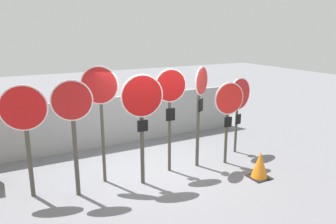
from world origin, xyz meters
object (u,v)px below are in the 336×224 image
(stop_sign_0, at_px, (25,120))
(stop_sign_7, at_px, (239,100))
(stop_sign_6, at_px, (229,107))
(traffic_cone_0, at_px, (260,165))
(stop_sign_4, at_px, (170,99))
(stop_sign_2, at_px, (100,98))
(stop_sign_3, at_px, (142,109))
(stop_sign_5, at_px, (200,99))
(stop_sign_1, at_px, (73,117))

(stop_sign_0, height_order, stop_sign_7, stop_sign_0)
(stop_sign_6, distance_m, traffic_cone_0, 1.58)
(stop_sign_4, height_order, stop_sign_7, stop_sign_4)
(stop_sign_0, relative_size, traffic_cone_0, 3.72)
(stop_sign_0, height_order, stop_sign_2, stop_sign_2)
(stop_sign_2, relative_size, stop_sign_4, 1.05)
(stop_sign_3, bearing_deg, stop_sign_7, 16.67)
(stop_sign_2, height_order, stop_sign_7, stop_sign_2)
(stop_sign_4, bearing_deg, traffic_cone_0, -32.82)
(stop_sign_2, distance_m, stop_sign_5, 2.40)
(stop_sign_2, distance_m, stop_sign_7, 3.86)
(stop_sign_0, xyz_separation_m, stop_sign_2, (1.51, -0.04, 0.28))
(stop_sign_6, bearing_deg, stop_sign_5, 169.21)
(stop_sign_5, distance_m, traffic_cone_0, 2.08)
(stop_sign_6, xyz_separation_m, stop_sign_7, (0.75, 0.50, 0.01))
(stop_sign_0, xyz_separation_m, stop_sign_3, (2.25, -0.54, 0.08))
(stop_sign_3, xyz_separation_m, stop_sign_6, (2.34, 0.05, -0.23))
(stop_sign_0, relative_size, stop_sign_7, 1.11)
(stop_sign_1, height_order, stop_sign_6, stop_sign_1)
(stop_sign_3, bearing_deg, stop_sign_0, 173.23)
(stop_sign_0, distance_m, stop_sign_3, 2.32)
(stop_sign_2, relative_size, stop_sign_6, 1.25)
(stop_sign_2, bearing_deg, stop_sign_3, -1.94)
(stop_sign_4, relative_size, stop_sign_7, 1.19)
(stop_sign_2, bearing_deg, stop_sign_5, 26.02)
(stop_sign_1, relative_size, stop_sign_6, 1.15)
(stop_sign_0, xyz_separation_m, stop_sign_7, (5.34, 0.01, -0.14))
(stop_sign_3, xyz_separation_m, stop_sign_5, (1.63, 0.26, 0.00))
(stop_sign_4, bearing_deg, stop_sign_2, 178.59)
(stop_sign_0, relative_size, stop_sign_3, 0.95)
(stop_sign_4, distance_m, stop_sign_7, 2.27)
(stop_sign_5, relative_size, traffic_cone_0, 3.99)
(stop_sign_7, bearing_deg, stop_sign_1, 172.07)
(stop_sign_0, bearing_deg, traffic_cone_0, -6.14)
(stop_sign_1, bearing_deg, stop_sign_0, 165.46)
(stop_sign_7, bearing_deg, stop_sign_4, 172.86)
(traffic_cone_0, bearing_deg, stop_sign_6, 99.27)
(stop_sign_0, distance_m, stop_sign_1, 0.93)
(stop_sign_3, bearing_deg, stop_sign_6, 7.91)
(stop_sign_0, bearing_deg, stop_sign_1, -13.24)
(stop_sign_0, bearing_deg, stop_sign_6, 5.45)
(stop_sign_3, xyz_separation_m, stop_sign_4, (0.85, 0.32, 0.06))
(stop_sign_1, relative_size, stop_sign_4, 0.97)
(stop_sign_6, bearing_deg, traffic_cone_0, -75.41)
(stop_sign_6, bearing_deg, stop_sign_7, 38.85)
(stop_sign_4, bearing_deg, stop_sign_6, -5.01)
(stop_sign_1, distance_m, stop_sign_7, 4.52)
(stop_sign_2, distance_m, stop_sign_4, 1.61)
(stop_sign_2, bearing_deg, traffic_cone_0, 7.44)
(stop_sign_0, xyz_separation_m, stop_sign_5, (3.88, -0.28, 0.08))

